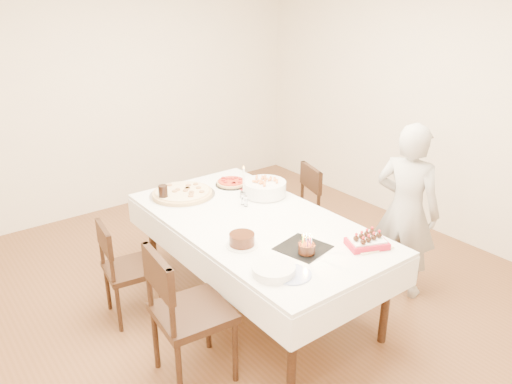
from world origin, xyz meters
TOP-DOWN VIEW (x-y plane):
  - floor at (0.00, 0.00)m, footprint 5.00×5.00m
  - wall_back at (0.00, 2.50)m, footprint 4.50×0.04m
  - wall_right at (2.25, 0.00)m, footprint 0.04×5.00m
  - dining_table at (-0.07, -0.07)m, footprint 1.75×2.39m
  - chair_right_savory at (0.68, 0.37)m, footprint 0.56×0.56m
  - chair_left_savory at (-0.92, 0.40)m, footprint 0.47×0.47m
  - chair_left_dessert at (-0.88, -0.47)m, footprint 0.54×0.54m
  - person at (1.02, -0.64)m, footprint 0.48×0.61m
  - pizza_white at (-0.28, 0.71)m, footprint 0.58×0.58m
  - pizza_pepperoni at (0.20, 0.65)m, footprint 0.33×0.33m
  - red_placemat at (0.30, 0.39)m, footprint 0.29×0.29m
  - pasta_bowl at (0.29, 0.28)m, footprint 0.40×0.40m
  - taper_candle at (0.11, 0.35)m, footprint 0.08×0.08m
  - shaker_pair at (0.02, 0.19)m, footprint 0.10×0.10m
  - cola_glass at (-0.46, 0.69)m, footprint 0.10×0.10m
  - layer_cake at (-0.40, -0.33)m, footprint 0.23×0.23m
  - cake_board at (-0.08, -0.61)m, footprint 0.37×0.37m
  - birthday_cake at (-0.12, -0.69)m, footprint 0.11×0.11m
  - strawberry_box at (0.28, -0.86)m, footprint 0.32×0.27m
  - box_lid at (0.30, -0.88)m, footprint 0.29×0.23m
  - plate_stack at (-0.45, -0.75)m, footprint 0.33×0.33m
  - china_plate at (-0.37, -0.83)m, footprint 0.28×0.28m

SIDE VIEW (x-z plane):
  - floor at x=0.00m, z-range 0.00..0.00m
  - dining_table at x=-0.07m, z-range 0.00..0.75m
  - chair_left_savory at x=-0.92m, z-range 0.00..0.82m
  - chair_right_savory at x=0.68m, z-range 0.00..0.89m
  - chair_left_dessert at x=-0.88m, z-range 0.00..0.97m
  - person at x=1.02m, z-range 0.00..1.46m
  - red_placemat at x=0.30m, z-range 0.75..0.75m
  - cake_board at x=-0.08m, z-range 0.74..0.76m
  - box_lid at x=0.30m, z-range 0.74..0.76m
  - china_plate at x=-0.37m, z-range 0.75..0.76m
  - pizza_white at x=-0.28m, z-range 0.75..0.79m
  - pizza_pepperoni at x=0.20m, z-range 0.75..0.79m
  - plate_stack at x=-0.45m, z-range 0.75..0.81m
  - strawberry_box at x=0.28m, z-range 0.75..0.82m
  - shaker_pair at x=0.02m, z-range 0.75..0.84m
  - layer_cake at x=-0.40m, z-range 0.75..0.84m
  - pasta_bowl at x=0.29m, z-range 0.76..0.87m
  - cola_glass at x=-0.46m, z-range 0.75..0.89m
  - birthday_cake at x=-0.12m, z-range 0.76..0.89m
  - taper_candle at x=0.11m, z-range 0.75..1.04m
  - wall_back at x=0.00m, z-range 0.00..2.70m
  - wall_right at x=2.25m, z-range 0.00..2.70m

